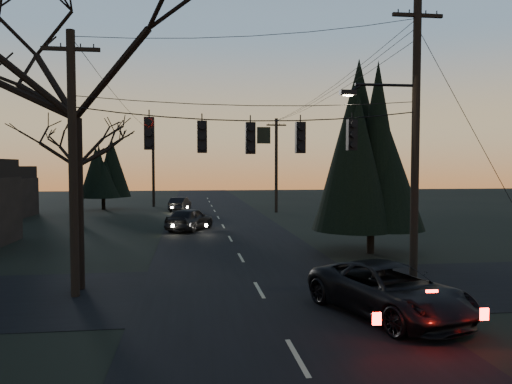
{
  "coord_description": "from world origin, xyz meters",
  "views": [
    {
      "loc": [
        -2.33,
        -6.53,
        4.22
      ],
      "look_at": [
        -0.17,
        9.52,
        3.37
      ],
      "focal_mm": 35.0,
      "sensor_mm": 36.0,
      "label": 1
    }
  ],
  "objects": [
    {
      "name": "main_road",
      "position": [
        0.0,
        20.0,
        0.01
      ],
      "size": [
        8.0,
        120.0,
        0.02
      ],
      "primitive_type": "cube",
      "color": "black",
      "rests_on": "ground"
    },
    {
      "name": "cross_road",
      "position": [
        0.0,
        10.0,
        0.01
      ],
      "size": [
        60.0,
        7.0,
        0.02
      ],
      "primitive_type": "cube",
      "color": "black",
      "rests_on": "ground"
    },
    {
      "name": "utility_pole_right",
      "position": [
        5.5,
        10.0,
        0.0
      ],
      "size": [
        5.0,
        0.3,
        10.0
      ],
      "primitive_type": null,
      "color": "black",
      "rests_on": "ground"
    },
    {
      "name": "utility_pole_left",
      "position": [
        -6.0,
        10.0,
        0.0
      ],
      "size": [
        1.8,
        0.3,
        8.5
      ],
      "primitive_type": null,
      "color": "black",
      "rests_on": "ground"
    },
    {
      "name": "utility_pole_far_r",
      "position": [
        5.5,
        38.0,
        0.0
      ],
      "size": [
        1.8,
        0.3,
        8.5
      ],
      "primitive_type": null,
      "color": "black",
      "rests_on": "ground"
    },
    {
      "name": "utility_pole_far_l",
      "position": [
        -6.0,
        46.0,
        0.0
      ],
      "size": [
        0.3,
        0.3,
        8.0
      ],
      "primitive_type": null,
      "color": "black",
      "rests_on": "ground"
    },
    {
      "name": "span_signal_assembly",
      "position": [
        -0.24,
        10.0,
        5.22
      ],
      "size": [
        11.5,
        0.44,
        1.62
      ],
      "color": "black",
      "rests_on": "ground"
    },
    {
      "name": "bare_tree_left",
      "position": [
        -6.11,
        10.99,
        8.15
      ],
      "size": [
        8.71,
        8.71,
        11.66
      ],
      "color": "black",
      "rests_on": "ground"
    },
    {
      "name": "evergreen_right",
      "position": [
        6.32,
        16.39,
        4.9
      ],
      "size": [
        4.34,
        4.34,
        8.62
      ],
      "color": "black",
      "rests_on": "ground"
    },
    {
      "name": "bare_tree_dist",
      "position": [
        -10.35,
        30.71,
        5.81
      ],
      "size": [
        6.42,
        6.42,
        8.32
      ],
      "color": "black",
      "rests_on": "ground"
    },
    {
      "name": "evergreen_dist",
      "position": [
        -10.58,
        43.15,
        3.63
      ],
      "size": [
        3.6,
        3.6,
        6.08
      ],
      "color": "black",
      "rests_on": "ground"
    },
    {
      "name": "suv_near",
      "position": [
        3.2,
        6.63,
        0.73
      ],
      "size": [
        3.97,
        5.76,
        1.46
      ],
      "primitive_type": "imported",
      "rotation": [
        0.0,
        0.0,
        0.32
      ],
      "color": "black",
      "rests_on": "ground"
    },
    {
      "name": "sedan_oncoming_a",
      "position": [
        -2.32,
        26.14,
        0.75
      ],
      "size": [
        3.48,
        4.76,
        1.51
      ],
      "primitive_type": "imported",
      "rotation": [
        0.0,
        0.0,
        2.71
      ],
      "color": "black",
      "rests_on": "ground"
    },
    {
      "name": "sedan_oncoming_b",
      "position": [
        -3.2,
        40.56,
        0.64
      ],
      "size": [
        2.14,
        4.06,
        1.27
      ],
      "primitive_type": "imported",
      "rotation": [
        0.0,
        0.0,
        2.93
      ],
      "color": "black",
      "rests_on": "ground"
    }
  ]
}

